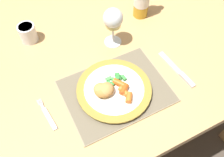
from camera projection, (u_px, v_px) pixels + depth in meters
ground_plane at (95, 124)px, 1.59m from camera, size 6.00×6.00×0.00m
dining_table at (87, 57)px, 1.05m from camera, size 1.47×1.00×0.74m
placemat at (116, 91)px, 0.86m from camera, size 0.35×0.27×0.01m
dinner_plate at (113, 90)px, 0.84m from camera, size 0.25×0.25×0.02m
breaded_croquettes at (104, 90)px, 0.81m from camera, size 0.08×0.08×0.04m
green_beans_pile at (116, 79)px, 0.85m from camera, size 0.08×0.04×0.02m
glazed_carrots at (124, 90)px, 0.82m from camera, size 0.04×0.11×0.02m
fork at (48, 116)px, 0.80m from camera, size 0.03×0.13×0.01m
table_knife at (179, 72)px, 0.90m from camera, size 0.03×0.19×0.01m
wine_glass at (113, 20)px, 0.90m from camera, size 0.07×0.07×0.16m
drinking_cup at (28, 33)px, 0.97m from camera, size 0.07×0.07×0.07m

